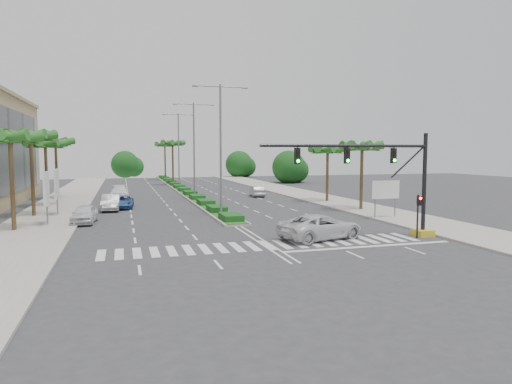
% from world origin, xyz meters
% --- Properties ---
extents(ground, '(160.00, 160.00, 0.00)m').
position_xyz_m(ground, '(0.00, 0.00, 0.00)').
color(ground, '#333335').
rests_on(ground, ground).
extents(footpath_right, '(6.00, 120.00, 0.15)m').
position_xyz_m(footpath_right, '(15.20, 20.00, 0.07)').
color(footpath_right, gray).
rests_on(footpath_right, ground).
extents(footpath_left, '(6.00, 120.00, 0.15)m').
position_xyz_m(footpath_left, '(-15.20, 20.00, 0.07)').
color(footpath_left, gray).
rests_on(footpath_left, ground).
extents(median, '(2.20, 75.00, 0.20)m').
position_xyz_m(median, '(0.00, 45.00, 0.10)').
color(median, gray).
rests_on(median, ground).
extents(median_grass, '(1.80, 75.00, 0.04)m').
position_xyz_m(median_grass, '(0.00, 45.00, 0.22)').
color(median_grass, '#28501B').
rests_on(median_grass, median).
extents(signal_gantry, '(12.60, 1.20, 7.20)m').
position_xyz_m(signal_gantry, '(9.27, -0.00, 3.46)').
color(signal_gantry, gold).
rests_on(signal_gantry, ground).
extents(pedestrian_signal, '(0.28, 0.36, 3.00)m').
position_xyz_m(pedestrian_signal, '(10.60, -0.68, 2.04)').
color(pedestrian_signal, black).
rests_on(pedestrian_signal, ground).
extents(direction_sign, '(2.70, 0.11, 3.40)m').
position_xyz_m(direction_sign, '(13.50, 7.99, 2.45)').
color(direction_sign, slate).
rests_on(direction_sign, ground).
extents(billboard_near, '(0.18, 2.10, 4.35)m').
position_xyz_m(billboard_near, '(-14.50, 12.00, 2.96)').
color(billboard_near, slate).
rests_on(billboard_near, ground).
extents(billboard_far, '(0.18, 2.10, 4.35)m').
position_xyz_m(billboard_far, '(-14.50, 18.00, 2.96)').
color(billboard_far, slate).
rests_on(billboard_far, ground).
extents(palm_left_near, '(4.57, 4.68, 7.55)m').
position_xyz_m(palm_left_near, '(-16.50, 10.00, 6.69)').
color(palm_left_near, brown).
rests_on(palm_left_near, ground).
extents(palm_left_mid, '(4.57, 4.68, 7.95)m').
position_xyz_m(palm_left_mid, '(-16.50, 18.00, 7.08)').
color(palm_left_mid, brown).
rests_on(palm_left_mid, ground).
extents(palm_left_far, '(4.57, 4.68, 7.35)m').
position_xyz_m(palm_left_far, '(-16.50, 26.00, 6.50)').
color(palm_left_far, brown).
rests_on(palm_left_far, ground).
extents(palm_left_end, '(4.57, 4.68, 7.75)m').
position_xyz_m(palm_left_end, '(-16.50, 34.00, 6.88)').
color(palm_left_end, brown).
rests_on(palm_left_end, ground).
extents(palm_right_near, '(4.57, 4.68, 7.05)m').
position_xyz_m(palm_right_near, '(14.50, 14.00, 6.20)').
color(palm_right_near, brown).
rests_on(palm_right_near, ground).
extents(palm_right_far, '(4.57, 4.68, 6.75)m').
position_xyz_m(palm_right_far, '(14.50, 22.00, 5.91)').
color(palm_right_far, brown).
rests_on(palm_right_far, ground).
extents(palm_median_a, '(4.57, 4.68, 8.05)m').
position_xyz_m(palm_median_a, '(0.00, 55.00, 7.17)').
color(palm_median_a, brown).
rests_on(palm_median_a, ground).
extents(palm_median_b, '(4.57, 4.68, 8.05)m').
position_xyz_m(palm_median_b, '(0.00, 70.00, 7.17)').
color(palm_median_b, brown).
rests_on(palm_median_b, ground).
extents(streetlight_near, '(5.10, 0.25, 12.00)m').
position_xyz_m(streetlight_near, '(0.00, 14.00, 6.81)').
color(streetlight_near, slate).
rests_on(streetlight_near, ground).
extents(streetlight_mid, '(5.10, 0.25, 12.00)m').
position_xyz_m(streetlight_mid, '(0.00, 30.00, 6.81)').
color(streetlight_mid, slate).
rests_on(streetlight_mid, ground).
extents(streetlight_far, '(5.10, 0.25, 12.00)m').
position_xyz_m(streetlight_far, '(0.00, 46.00, 6.81)').
color(streetlight_far, slate).
rests_on(streetlight_far, ground).
extents(car_parked_a, '(2.19, 4.61, 1.52)m').
position_xyz_m(car_parked_a, '(-11.80, 12.83, 0.76)').
color(car_parked_a, silver).
rests_on(car_parked_a, ground).
extents(car_parked_b, '(1.93, 4.99, 1.62)m').
position_xyz_m(car_parked_b, '(-9.87, 21.11, 0.81)').
color(car_parked_b, silver).
rests_on(car_parked_b, ground).
extents(car_parked_c, '(2.47, 4.88, 1.32)m').
position_xyz_m(car_parked_c, '(-8.77, 22.49, 0.66)').
color(car_parked_c, '#2F5591').
rests_on(car_parked_c, ground).
extents(car_parked_d, '(2.15, 5.19, 1.50)m').
position_xyz_m(car_parked_d, '(-9.12, 35.03, 0.75)').
color(car_parked_d, white).
rests_on(car_parked_d, ground).
extents(car_crossing, '(6.58, 4.33, 1.68)m').
position_xyz_m(car_crossing, '(4.15, 1.01, 0.84)').
color(car_crossing, silver).
rests_on(car_crossing, ground).
extents(car_right, '(1.97, 4.49, 1.43)m').
position_xyz_m(car_right, '(8.50, 30.89, 0.72)').
color(car_right, '#AAAAAE').
rests_on(car_right, ground).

